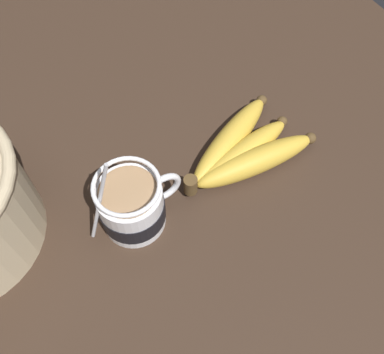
# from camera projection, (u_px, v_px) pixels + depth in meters

# --- Properties ---
(table) EXTENTS (1.16, 1.16, 0.04)m
(table) POSITION_uv_depth(u_px,v_px,m) (163.00, 206.00, 0.64)
(table) COLOR #332319
(table) RESTS_ON ground
(coffee_mug) EXTENTS (0.14, 0.09, 0.16)m
(coffee_mug) POSITION_uv_depth(u_px,v_px,m) (132.00, 205.00, 0.57)
(coffee_mug) COLOR silver
(coffee_mug) RESTS_ON table
(banana_bunch) EXTENTS (0.22, 0.14, 0.04)m
(banana_bunch) POSITION_uv_depth(u_px,v_px,m) (242.00, 150.00, 0.64)
(banana_bunch) COLOR #4C381E
(banana_bunch) RESTS_ON table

